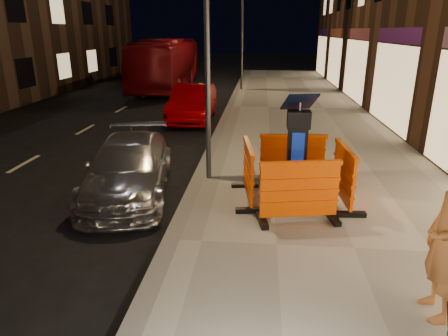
# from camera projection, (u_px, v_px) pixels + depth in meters

# --- Properties ---
(ground_plane) EXTENTS (120.00, 120.00, 0.00)m
(ground_plane) POSITION_uv_depth(u_px,v_px,m) (171.00, 247.00, 6.75)
(ground_plane) COLOR black
(ground_plane) RESTS_ON ground
(sidewalk) EXTENTS (6.00, 60.00, 0.15)m
(sidewalk) POSITION_uv_depth(u_px,v_px,m) (353.00, 252.00, 6.46)
(sidewalk) COLOR gray
(sidewalk) RESTS_ON ground
(kerb) EXTENTS (0.30, 60.00, 0.15)m
(kerb) POSITION_uv_depth(u_px,v_px,m) (171.00, 243.00, 6.72)
(kerb) COLOR slate
(kerb) RESTS_ON ground
(parking_kiosk) EXTENTS (0.72, 0.72, 2.08)m
(parking_kiosk) POSITION_uv_depth(u_px,v_px,m) (297.00, 152.00, 7.89)
(parking_kiosk) COLOR black
(parking_kiosk) RESTS_ON sidewalk
(barrier_front) EXTENTS (1.58, 0.88, 1.16)m
(barrier_front) POSITION_uv_depth(u_px,v_px,m) (299.00, 192.00, 7.14)
(barrier_front) COLOR #F44F00
(barrier_front) RESTS_ON sidewalk
(barrier_back) EXTENTS (1.52, 0.69, 1.16)m
(barrier_back) POSITION_uv_depth(u_px,v_px,m) (292.00, 159.00, 8.93)
(barrier_back) COLOR #F44F00
(barrier_back) RESTS_ON sidewalk
(barrier_kerbside) EXTENTS (0.81, 1.56, 1.16)m
(barrier_kerbside) POSITION_uv_depth(u_px,v_px,m) (248.00, 172.00, 8.12)
(barrier_kerbside) COLOR #F44F00
(barrier_kerbside) RESTS_ON sidewalk
(barrier_bldgside) EXTENTS (0.71, 1.53, 1.16)m
(barrier_bldgside) POSITION_uv_depth(u_px,v_px,m) (343.00, 175.00, 7.95)
(barrier_bldgside) COLOR #F44F00
(barrier_bldgside) RESTS_ON sidewalk
(car_silver) EXTENTS (2.39, 4.43, 1.22)m
(car_silver) POSITION_uv_depth(u_px,v_px,m) (131.00, 193.00, 9.00)
(car_silver) COLOR #B1B1B6
(car_silver) RESTS_ON ground
(car_red) EXTENTS (1.56, 4.33, 1.42)m
(car_red) POSITION_uv_depth(u_px,v_px,m) (193.00, 121.00, 16.16)
(car_red) COLOR #940203
(car_red) RESTS_ON ground
(bus_doubledecker) EXTENTS (2.81, 10.76, 2.98)m
(bus_doubledecker) POSITION_uv_depth(u_px,v_px,m) (168.00, 88.00, 25.26)
(bus_doubledecker) COLOR maroon
(bus_doubledecker) RESTS_ON ground
(man) EXTENTS (0.51, 0.74, 1.97)m
(man) POSITION_uv_depth(u_px,v_px,m) (448.00, 243.00, 4.63)
(man) COLOR #A8612E
(man) RESTS_ON sidewalk
(street_lamp_mid) EXTENTS (0.12, 0.12, 6.00)m
(street_lamp_mid) POSITION_uv_depth(u_px,v_px,m) (207.00, 46.00, 8.51)
(street_lamp_mid) COLOR #3F3F44
(street_lamp_mid) RESTS_ON sidewalk
(street_lamp_far) EXTENTS (0.12, 0.12, 6.00)m
(street_lamp_far) POSITION_uv_depth(u_px,v_px,m) (242.00, 36.00, 22.62)
(street_lamp_far) COLOR #3F3F44
(street_lamp_far) RESTS_ON sidewalk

